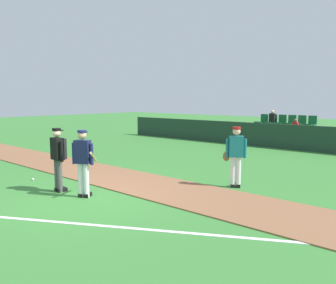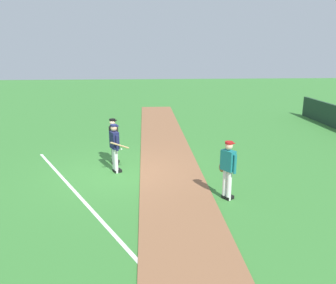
# 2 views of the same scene
# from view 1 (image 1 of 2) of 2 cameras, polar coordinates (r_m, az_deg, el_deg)

# --- Properties ---
(ground_plane) EXTENTS (80.00, 80.00, 0.00)m
(ground_plane) POSITION_cam_1_polar(r_m,az_deg,el_deg) (9.25, -13.98, -8.89)
(ground_plane) COLOR #387A33
(infield_dirt_path) EXTENTS (28.00, 2.20, 0.03)m
(infield_dirt_path) POSITION_cam_1_polar(r_m,az_deg,el_deg) (10.42, -5.30, -6.77)
(infield_dirt_path) COLOR brown
(infield_dirt_path) RESTS_ON ground
(foul_line_chalk) EXTENTS (10.58, 5.83, 0.01)m
(foul_line_chalk) POSITION_cam_1_polar(r_m,az_deg,el_deg) (6.78, -2.31, -14.73)
(foul_line_chalk) COLOR white
(foul_line_chalk) RESTS_ON ground
(dugout_fence) EXTENTS (20.00, 0.16, 1.26)m
(dugout_fence) POSITION_cam_1_polar(r_m,az_deg,el_deg) (18.41, 17.21, 1.03)
(dugout_fence) COLOR #1E3828
(dugout_fence) RESTS_ON ground
(stadium_bleachers) EXTENTS (3.90, 2.10, 1.90)m
(stadium_bleachers) POSITION_cam_1_polar(r_m,az_deg,el_deg) (19.75, 18.89, 0.97)
(stadium_bleachers) COLOR slate
(stadium_bleachers) RESTS_ON ground
(batter_navy_jersey) EXTENTS (0.74, 0.70, 1.76)m
(batter_navy_jersey) POSITION_cam_1_polar(r_m,az_deg,el_deg) (8.93, -14.17, -3.09)
(batter_navy_jersey) COLOR white
(batter_navy_jersey) RESTS_ON ground
(umpire_home_plate) EXTENTS (0.59, 0.33, 1.76)m
(umpire_home_plate) POSITION_cam_1_polar(r_m,az_deg,el_deg) (9.67, -18.09, -2.25)
(umpire_home_plate) COLOR #4C4C4C
(umpire_home_plate) RESTS_ON ground
(runner_teal_jersey) EXTENTS (0.62, 0.46, 1.76)m
(runner_teal_jersey) POSITION_cam_1_polar(r_m,az_deg,el_deg) (9.82, 11.36, -2.11)
(runner_teal_jersey) COLOR white
(runner_teal_jersey) RESTS_ON ground
(baseball) EXTENTS (0.07, 0.07, 0.07)m
(baseball) POSITION_cam_1_polar(r_m,az_deg,el_deg) (11.46, -21.91, -5.86)
(baseball) COLOR white
(baseball) RESTS_ON ground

